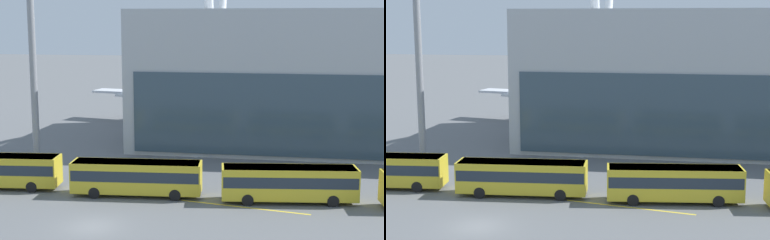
% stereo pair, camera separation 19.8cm
% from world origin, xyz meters
% --- Properties ---
extents(ground_plane, '(440.00, 440.00, 0.00)m').
position_xyz_m(ground_plane, '(0.00, 0.00, 0.00)').
color(ground_plane, slate).
extents(airliner_at_gate_far, '(37.87, 40.81, 14.13)m').
position_xyz_m(airliner_at_gate_far, '(2.55, 46.59, 5.38)').
color(airliner_at_gate_far, silver).
rests_on(airliner_at_gate_far, ground_plane).
extents(shuttle_bus_2, '(11.71, 3.54, 3.10)m').
position_xyz_m(shuttle_bus_2, '(1.22, 8.33, 1.83)').
color(shuttle_bus_2, gold).
rests_on(shuttle_bus_2, ground_plane).
extents(shuttle_bus_3, '(11.78, 4.09, 3.10)m').
position_xyz_m(shuttle_bus_3, '(14.61, 8.71, 1.83)').
color(shuttle_bus_3, gold).
rests_on(shuttle_bus_3, ground_plane).
extents(lane_stripe_3, '(11.05, 2.29, 0.01)m').
position_xyz_m(lane_stripe_3, '(10.94, 6.59, 0.00)').
color(lane_stripe_3, yellow).
rests_on(lane_stripe_3, ground_plane).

